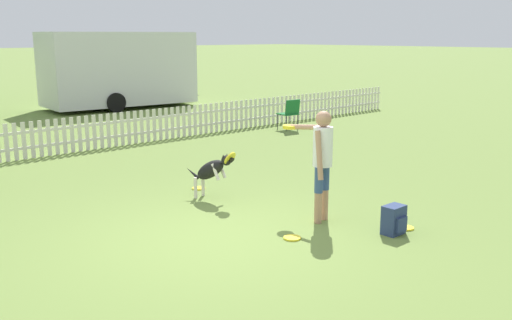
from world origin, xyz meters
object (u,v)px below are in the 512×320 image
frisbee_near_handler (292,238)px  frisbee_near_dog (405,228)px  frisbee_midfield (199,188)px  leaping_dog (212,169)px  handler_person (321,153)px  equipment_trailer (119,68)px  backpack_on_grass (394,220)px  folding_chair_center (290,112)px

frisbee_near_handler → frisbee_near_dog: (1.46, -0.78, 0.00)m
frisbee_near_handler → frisbee_near_dog: same height
frisbee_midfield → leaping_dog: bearing=-108.1°
leaping_dog → frisbee_midfield: size_ratio=4.28×
frisbee_midfield → handler_person: bearing=-84.4°
leaping_dog → frisbee_near_handler: leaping_dog is taller
frisbee_near_handler → equipment_trailer: size_ratio=0.04×
frisbee_near_handler → frisbee_midfield: same height
handler_person → frisbee_near_handler: handler_person is taller
handler_person → frisbee_near_handler: bearing=-176.1°
frisbee_near_handler → frisbee_near_dog: size_ratio=1.00×
handler_person → frisbee_near_handler: size_ratio=6.91×
handler_person → backpack_on_grass: size_ratio=4.04×
leaping_dog → folding_chair_center: (5.97, 4.08, 0.02)m
handler_person → frisbee_midfield: bearing=81.8°
leaping_dog → frisbee_midfield: 0.87m
leaping_dog → frisbee_midfield: (0.22, 0.68, -0.49)m
frisbee_near_dog → equipment_trailer: bearing=75.4°
frisbee_midfield → equipment_trailer: 12.27m
frisbee_near_handler → equipment_trailer: bearing=69.3°
handler_person → frisbee_near_handler: (-0.84, -0.27, -0.99)m
frisbee_near_dog → handler_person: bearing=120.7°
leaping_dog → backpack_on_grass: (0.80, -2.97, -0.31)m
frisbee_near_handler → leaping_dog: bearing=80.6°
leaping_dog → backpack_on_grass: leaping_dog is taller
frisbee_near_dog → folding_chair_center: bearing=55.3°
frisbee_near_handler → backpack_on_grass: backpack_on_grass is taller
leaping_dog → frisbee_near_handler: bearing=66.7°
equipment_trailer → leaping_dog: bearing=-107.3°
frisbee_near_dog → frisbee_midfield: size_ratio=1.00×
backpack_on_grass → folding_chair_center: folding_chair_center is taller
frisbee_near_handler → folding_chair_center: 8.92m
handler_person → folding_chair_center: bearing=33.6°
handler_person → folding_chair_center: handler_person is taller
backpack_on_grass → folding_chair_center: bearing=53.7°
frisbee_midfield → folding_chair_center: size_ratio=0.27×
handler_person → equipment_trailer: 14.54m
backpack_on_grass → leaping_dog: bearing=105.0°
backpack_on_grass → equipment_trailer: 15.50m
leaping_dog → folding_chair_center: 7.23m
frisbee_near_dog → frisbee_midfield: bearing=103.5°
backpack_on_grass → equipment_trailer: size_ratio=0.06×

